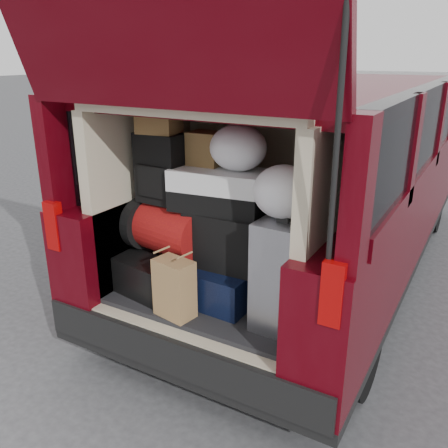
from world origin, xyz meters
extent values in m
plane|color=#373739|center=(0.00, 0.00, 0.00)|extent=(80.00, 80.00, 0.00)
cylinder|color=black|center=(-0.82, 0.40, 0.32)|extent=(0.24, 0.64, 0.64)
cylinder|color=black|center=(0.82, 0.40, 0.32)|extent=(0.24, 0.64, 0.64)
cylinder|color=black|center=(-0.82, 3.70, 0.32)|extent=(0.24, 0.64, 0.64)
cylinder|color=black|center=(0.82, 3.70, 0.32)|extent=(0.24, 0.64, 0.64)
cube|color=black|center=(0.00, 2.08, 0.26)|extent=(1.90, 4.85, 0.08)
cube|color=#49020A|center=(-0.79, 2.08, 0.70)|extent=(0.33, 4.85, 0.80)
cube|color=#49020A|center=(0.79, 2.08, 0.70)|extent=(0.33, 4.85, 0.80)
cube|color=#49020A|center=(0.00, 2.08, 1.73)|extent=(1.82, 4.46, 0.10)
cube|color=black|center=(-0.88, 1.97, 1.44)|extent=(0.12, 4.25, 0.68)
cube|color=black|center=(0.88, 1.97, 1.44)|extent=(0.12, 4.25, 0.68)
cube|color=black|center=(0.00, -0.29, 0.40)|extent=(1.86, 0.16, 0.22)
cube|color=#990505|center=(-0.86, -0.33, 1.02)|extent=(0.10, 0.06, 0.30)
cube|color=#990505|center=(0.86, -0.33, 1.02)|extent=(0.10, 0.06, 0.30)
cube|color=black|center=(0.00, 0.28, 0.52)|extent=(1.24, 1.05, 0.06)
cube|color=#BAAA8F|center=(-0.66, 0.28, 1.12)|extent=(0.08, 1.05, 1.15)
cube|color=#BAAA8F|center=(0.66, 0.28, 1.12)|extent=(0.08, 1.05, 1.15)
cube|color=#BAAA8F|center=(0.00, 0.83, 1.12)|extent=(1.34, 0.06, 1.15)
cube|color=#BAAA8F|center=(0.00, 0.28, 1.73)|extent=(1.34, 1.05, 0.06)
cylinder|color=black|center=(0.84, -0.40, 1.65)|extent=(0.02, 0.90, 0.76)
cube|color=black|center=(0.00, 0.28, 0.28)|extent=(1.24, 1.05, 0.55)
cube|color=black|center=(-0.40, 0.13, 0.67)|extent=(0.51, 0.64, 0.23)
cube|color=black|center=(0.05, 0.17, 0.66)|extent=(0.44, 0.53, 0.23)
cube|color=white|center=(0.48, 0.09, 0.86)|extent=(0.28, 0.43, 0.62)
cube|color=olive|center=(-0.10, -0.17, 0.72)|extent=(0.25, 0.18, 0.35)
cube|color=#9C150E|center=(-0.34, 0.13, 0.95)|extent=(0.56, 0.42, 0.33)
cube|color=black|center=(0.06, 0.17, 0.94)|extent=(0.48, 0.29, 0.34)
cube|color=black|center=(-0.40, 0.14, 1.33)|extent=(0.31, 0.20, 0.43)
cube|color=silver|center=(-0.01, 0.18, 1.24)|extent=(0.58, 0.35, 0.25)
cube|color=brown|center=(-0.40, 0.14, 1.65)|extent=(0.26, 0.22, 0.21)
cube|color=brown|center=(-0.14, 0.25, 1.46)|extent=(0.20, 0.17, 0.20)
ellipsoid|color=white|center=(0.10, 0.21, 1.49)|extent=(0.36, 0.34, 0.26)
ellipsoid|color=white|center=(0.45, 0.07, 1.32)|extent=(0.33, 0.31, 0.28)
camera|label=1|loc=(1.36, -2.14, 2.00)|focal=38.00mm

